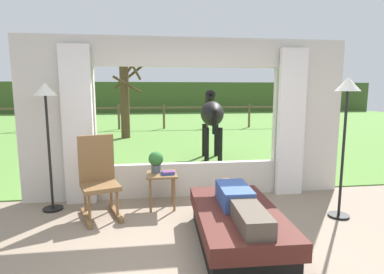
# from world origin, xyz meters

# --- Properties ---
(ground_plane) EXTENTS (12.00, 12.00, 0.00)m
(ground_plane) POSITION_xyz_m (0.00, 0.00, 0.00)
(ground_plane) COLOR gray
(back_wall_with_window) EXTENTS (5.20, 0.12, 2.55)m
(back_wall_with_window) POSITION_xyz_m (0.00, 2.26, 1.25)
(back_wall_with_window) COLOR beige
(back_wall_with_window) RESTS_ON ground_plane
(curtain_panel_left) EXTENTS (0.44, 0.10, 2.40)m
(curtain_panel_left) POSITION_xyz_m (-1.69, 2.12, 1.20)
(curtain_panel_left) COLOR silver
(curtain_panel_left) RESTS_ON ground_plane
(curtain_panel_right) EXTENTS (0.44, 0.10, 2.40)m
(curtain_panel_right) POSITION_xyz_m (1.69, 2.12, 1.20)
(curtain_panel_right) COLOR silver
(curtain_panel_right) RESTS_ON ground_plane
(outdoor_pasture_lawn) EXTENTS (36.00, 21.68, 0.02)m
(outdoor_pasture_lawn) POSITION_xyz_m (0.00, 13.16, 0.01)
(outdoor_pasture_lawn) COLOR #568438
(outdoor_pasture_lawn) RESTS_ON ground_plane
(distant_hill_ridge) EXTENTS (36.00, 2.00, 2.40)m
(distant_hill_ridge) POSITION_xyz_m (0.00, 23.00, 1.20)
(distant_hill_ridge) COLOR #405728
(distant_hill_ridge) RESTS_ON ground_plane
(recliner_sofa) EXTENTS (0.95, 1.73, 0.42)m
(recliner_sofa) POSITION_xyz_m (0.34, 0.51, 0.22)
(recliner_sofa) COLOR black
(recliner_sofa) RESTS_ON ground_plane
(reclining_person) EXTENTS (0.36, 1.43, 0.22)m
(reclining_person) POSITION_xyz_m (0.34, 0.46, 0.52)
(reclining_person) COLOR #334C8C
(reclining_person) RESTS_ON recliner_sofa
(rocking_chair) EXTENTS (0.66, 0.79, 1.12)m
(rocking_chair) POSITION_xyz_m (-1.33, 1.59, 0.55)
(rocking_chair) COLOR brown
(rocking_chair) RESTS_ON ground_plane
(side_table) EXTENTS (0.44, 0.44, 0.52)m
(side_table) POSITION_xyz_m (-0.46, 1.77, 0.43)
(side_table) COLOR brown
(side_table) RESTS_ON ground_plane
(potted_plant) EXTENTS (0.22, 0.22, 0.32)m
(potted_plant) POSITION_xyz_m (-0.54, 1.83, 0.70)
(potted_plant) COLOR #4C5156
(potted_plant) RESTS_ON side_table
(book_stack) EXTENTS (0.21, 0.15, 0.05)m
(book_stack) POSITION_xyz_m (-0.37, 1.71, 0.54)
(book_stack) COLOR #23478C
(book_stack) RESTS_ON side_table
(floor_lamp_left) EXTENTS (0.32, 0.32, 1.84)m
(floor_lamp_left) POSITION_xyz_m (-2.05, 1.88, 1.49)
(floor_lamp_left) COLOR black
(floor_lamp_left) RESTS_ON ground_plane
(floor_lamp_right) EXTENTS (0.32, 0.32, 1.90)m
(floor_lamp_right) POSITION_xyz_m (1.96, 1.09, 1.54)
(floor_lamp_right) COLOR black
(floor_lamp_right) RESTS_ON ground_plane
(horse) EXTENTS (0.68, 1.82, 1.73)m
(horse) POSITION_xyz_m (0.91, 4.90, 1.16)
(horse) COLOR black
(horse) RESTS_ON outdoor_pasture_lawn
(pasture_tree) EXTENTS (1.42, 1.40, 3.43)m
(pasture_tree) POSITION_xyz_m (-1.50, 8.80, 1.64)
(pasture_tree) COLOR #4C3823
(pasture_tree) RESTS_ON outdoor_pasture_lawn
(pasture_fence_line) EXTENTS (16.10, 0.10, 1.10)m
(pasture_fence_line) POSITION_xyz_m (0.00, 11.39, 0.74)
(pasture_fence_line) COLOR brown
(pasture_fence_line) RESTS_ON outdoor_pasture_lawn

